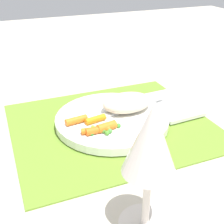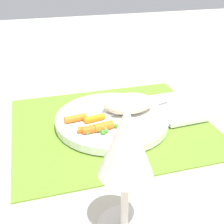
{
  "view_description": "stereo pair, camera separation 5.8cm",
  "coord_description": "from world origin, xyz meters",
  "px_view_note": "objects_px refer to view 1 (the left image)",
  "views": [
    {
      "loc": [
        0.2,
        0.5,
        0.32
      ],
      "look_at": [
        0.0,
        0.0,
        0.03
      ],
      "focal_mm": 48.38,
      "sensor_mm": 36.0,
      "label": 1
    },
    {
      "loc": [
        0.15,
        0.52,
        0.32
      ],
      "look_at": [
        0.0,
        0.0,
        0.03
      ],
      "focal_mm": 48.38,
      "sensor_mm": 36.0,
      "label": 2
    }
  ],
  "objects_px": {
    "fork": "(125,110)",
    "napkin": "(169,105)",
    "carrot_portion": "(94,125)",
    "wine_glass": "(150,146)",
    "rice_mound": "(127,103)",
    "plate": "(112,120)"
  },
  "relations": [
    {
      "from": "fork",
      "to": "napkin",
      "type": "height_order",
      "value": "fork"
    },
    {
      "from": "carrot_portion",
      "to": "fork",
      "type": "relative_size",
      "value": 0.46
    },
    {
      "from": "carrot_portion",
      "to": "wine_glass",
      "type": "xyz_separation_m",
      "value": [
        0.01,
        0.22,
        0.1
      ]
    },
    {
      "from": "fork",
      "to": "napkin",
      "type": "xyz_separation_m",
      "value": [
        -0.12,
        -0.01,
        -0.02
      ]
    },
    {
      "from": "rice_mound",
      "to": "plate",
      "type": "bearing_deg",
      "value": 18.31
    },
    {
      "from": "fork",
      "to": "carrot_portion",
      "type": "bearing_deg",
      "value": 25.09
    },
    {
      "from": "rice_mound",
      "to": "fork",
      "type": "relative_size",
      "value": 0.56
    },
    {
      "from": "carrot_portion",
      "to": "fork",
      "type": "height_order",
      "value": "carrot_portion"
    },
    {
      "from": "rice_mound",
      "to": "wine_glass",
      "type": "relative_size",
      "value": 0.6
    },
    {
      "from": "rice_mound",
      "to": "fork",
      "type": "xyz_separation_m",
      "value": [
        0.01,
        0.0,
        -0.02
      ]
    },
    {
      "from": "plate",
      "to": "carrot_portion",
      "type": "height_order",
      "value": "carrot_portion"
    },
    {
      "from": "fork",
      "to": "wine_glass",
      "type": "height_order",
      "value": "wine_glass"
    },
    {
      "from": "rice_mound",
      "to": "carrot_portion",
      "type": "bearing_deg",
      "value": 25.76
    },
    {
      "from": "napkin",
      "to": "carrot_portion",
      "type": "bearing_deg",
      "value": 14.0
    },
    {
      "from": "plate",
      "to": "rice_mound",
      "type": "bearing_deg",
      "value": -161.69
    },
    {
      "from": "carrot_portion",
      "to": "napkin",
      "type": "distance_m",
      "value": 0.21
    },
    {
      "from": "carrot_portion",
      "to": "wine_glass",
      "type": "relative_size",
      "value": 0.49
    },
    {
      "from": "fork",
      "to": "wine_glass",
      "type": "distance_m",
      "value": 0.3
    },
    {
      "from": "rice_mound",
      "to": "wine_glass",
      "type": "height_order",
      "value": "wine_glass"
    },
    {
      "from": "rice_mound",
      "to": "wine_glass",
      "type": "distance_m",
      "value": 0.3
    },
    {
      "from": "rice_mound",
      "to": "napkin",
      "type": "height_order",
      "value": "rice_mound"
    },
    {
      "from": "rice_mound",
      "to": "fork",
      "type": "distance_m",
      "value": 0.02
    }
  ]
}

